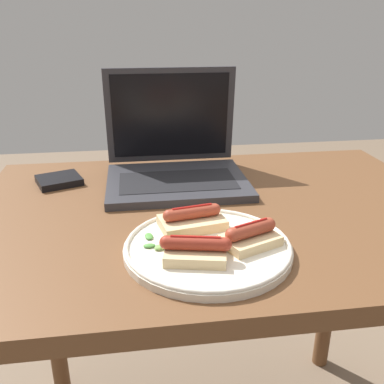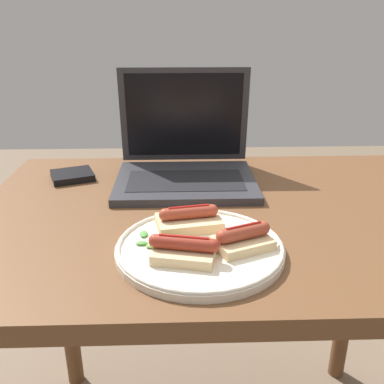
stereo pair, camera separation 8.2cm
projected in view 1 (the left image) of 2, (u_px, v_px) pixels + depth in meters
desk at (217, 247)px, 0.94m from camera, size 1.03×0.72×0.74m
laptop at (175, 162)px, 1.04m from camera, size 0.33×0.28×0.26m
plate at (208, 247)px, 0.73m from camera, size 0.29×0.29×0.02m
sausage_toast_left at (192, 220)px, 0.78m from camera, size 0.13×0.09×0.04m
sausage_toast_middle at (196, 250)px, 0.68m from camera, size 0.11×0.08×0.04m
sausage_toast_right at (250, 236)px, 0.72m from camera, size 0.11×0.09×0.04m
salad_pile at (163, 242)px, 0.73m from camera, size 0.07×0.07×0.01m
external_drive at (59, 180)px, 1.03m from camera, size 0.12×0.12×0.02m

